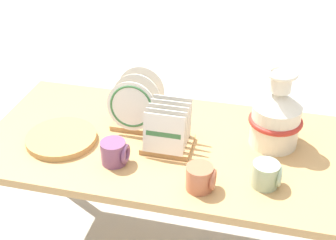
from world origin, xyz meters
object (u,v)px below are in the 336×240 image
at_px(ceramic_vase, 276,116).
at_px(wicker_charger_stack, 61,138).
at_px(mug_terracotta_glaze, 201,178).
at_px(mug_sage_glaze, 267,175).
at_px(dish_rack_round_plates, 136,108).
at_px(dish_rack_square_plates, 168,133).
at_px(mug_plum_glaze, 115,153).

height_order(ceramic_vase, wicker_charger_stack, ceramic_vase).
height_order(mug_terracotta_glaze, mug_sage_glaze, same).
bearing_deg(mug_terracotta_glaze, mug_sage_glaze, 18.01).
xyz_separation_m(dish_rack_round_plates, dish_rack_square_plates, (0.17, -0.12, -0.02)).
bearing_deg(dish_rack_round_plates, ceramic_vase, 0.40).
distance_m(ceramic_vase, dish_rack_square_plates, 0.44).
height_order(ceramic_vase, mug_sage_glaze, ceramic_vase).
xyz_separation_m(dish_rack_round_plates, mug_terracotta_glaze, (0.35, -0.35, -0.04)).
bearing_deg(wicker_charger_stack, mug_sage_glaze, -5.52).
xyz_separation_m(dish_rack_round_plates, mug_plum_glaze, (-0.00, -0.27, -0.04)).
distance_m(mug_terracotta_glaze, mug_plum_glaze, 0.36).
height_order(ceramic_vase, dish_rack_square_plates, ceramic_vase).
height_order(ceramic_vase, mug_plum_glaze, ceramic_vase).
bearing_deg(mug_terracotta_glaze, ceramic_vase, 55.69).
height_order(dish_rack_round_plates, wicker_charger_stack, dish_rack_round_plates).
xyz_separation_m(ceramic_vase, mug_terracotta_glaze, (-0.24, -0.35, -0.09)).
height_order(mug_terracotta_glaze, mug_plum_glaze, same).
distance_m(ceramic_vase, mug_plum_glaze, 0.66).
bearing_deg(mug_sage_glaze, mug_plum_glaze, -179.68).
relative_size(dish_rack_round_plates, wicker_charger_stack, 0.80).
bearing_deg(ceramic_vase, dish_rack_square_plates, -162.99).
bearing_deg(ceramic_vase, dish_rack_round_plates, -179.60).
distance_m(dish_rack_round_plates, dish_rack_square_plates, 0.21).
relative_size(dish_rack_round_plates, mug_sage_glaze, 2.18).
xyz_separation_m(dish_rack_round_plates, wicker_charger_stack, (-0.27, -0.19, -0.07)).
distance_m(ceramic_vase, dish_rack_round_plates, 0.59).
height_order(wicker_charger_stack, mug_terracotta_glaze, mug_terracotta_glaze).
xyz_separation_m(dish_rack_square_plates, mug_plum_glaze, (-0.17, -0.15, -0.02)).
relative_size(mug_plum_glaze, mug_sage_glaze, 1.00).
xyz_separation_m(wicker_charger_stack, mug_plum_glaze, (0.27, -0.08, 0.03)).
distance_m(wicker_charger_stack, mug_sage_glaze, 0.85).
relative_size(ceramic_vase, mug_sage_glaze, 3.07).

